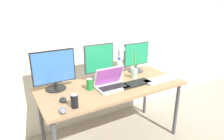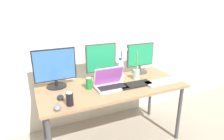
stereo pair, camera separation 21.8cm
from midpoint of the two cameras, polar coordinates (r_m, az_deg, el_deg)
ground_plane at (r=2.63m, az=-2.51°, el=-19.27°), size 16.00×16.00×0.00m
wall_back at (r=2.62m, az=-9.10°, el=11.60°), size 7.00×0.08×2.60m
work_desk at (r=2.27m, az=-2.76°, el=-5.88°), size 1.62×0.72×0.74m
monitor_left at (r=2.19m, az=-19.02°, el=-0.04°), size 0.45×0.22×0.43m
monitor_center at (r=2.35m, az=-6.31°, el=2.52°), size 0.37×0.19×0.43m
monitor_right at (r=2.62m, az=4.58°, el=3.75°), size 0.38×0.20×0.39m
laptop_silver at (r=2.17m, az=-3.17°, el=-3.75°), size 0.34×0.22×0.23m
keyboard_main at (r=2.26m, az=3.81°, el=-3.95°), size 0.39×0.15×0.02m
keyboard_aux at (r=2.41m, az=11.24°, el=-2.77°), size 0.44×0.15×0.02m
mouse_by_keyboard at (r=1.81m, az=-17.33°, el=-10.97°), size 0.09×0.12×0.04m
mouse_by_laptop at (r=1.98m, az=-16.96°, el=-8.23°), size 0.08×0.11×0.03m
water_bottle at (r=2.30m, az=-0.64°, el=-0.18°), size 0.07×0.07×0.29m
soda_can_near_keyboard at (r=2.14m, az=-9.32°, el=-4.10°), size 0.07×0.07×0.13m
soda_can_by_laptop at (r=1.83m, az=-14.10°, el=-8.67°), size 0.07×0.07×0.13m
bamboo_vase at (r=2.42m, az=3.84°, el=-0.83°), size 0.08×0.08×0.34m
desk_lamp at (r=2.38m, az=-0.08°, el=4.77°), size 0.11×0.18×0.45m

